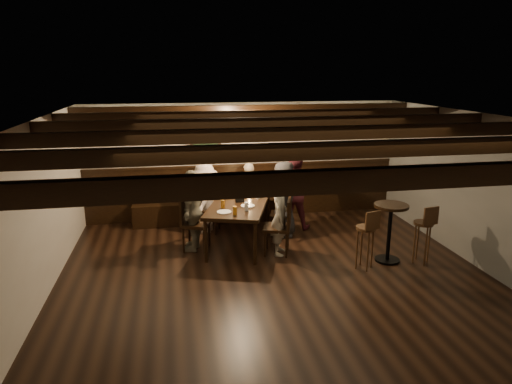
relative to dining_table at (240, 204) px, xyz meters
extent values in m
plane|color=black|center=(0.31, -1.97, -0.71)|extent=(7.00, 7.00, 0.00)
plane|color=black|center=(0.31, -1.97, 1.69)|extent=(7.00, 7.00, 0.00)
plane|color=beige|center=(0.31, 1.53, 0.49)|extent=(6.50, 0.00, 6.50)
plane|color=#575754|center=(3.56, -1.97, 0.49)|extent=(0.00, 7.00, 7.00)
plane|color=beige|center=(-2.94, -1.97, 0.49)|extent=(0.00, 7.00, 7.00)
cube|color=black|center=(0.31, 1.49, -0.16)|extent=(6.50, 0.08, 1.10)
cube|color=black|center=(-0.49, 1.23, -0.49)|extent=(3.00, 0.45, 0.45)
cube|color=black|center=(-0.49, 1.43, 1.04)|extent=(0.62, 0.12, 0.72)
cube|color=black|center=(-0.49, 1.37, 1.04)|extent=(0.50, 0.02, 0.58)
cube|color=black|center=(0.31, -4.87, 1.60)|extent=(6.50, 0.10, 0.16)
cube|color=black|center=(0.31, -3.71, 1.60)|extent=(6.50, 0.10, 0.16)
cube|color=black|center=(0.31, -2.55, 1.60)|extent=(6.50, 0.10, 0.16)
cube|color=black|center=(0.31, -1.39, 1.60)|extent=(6.50, 0.10, 0.16)
cube|color=black|center=(0.31, -0.23, 1.60)|extent=(6.50, 0.10, 0.16)
cube|color=black|center=(0.31, 0.93, 1.60)|extent=(6.50, 0.10, 0.16)
sphere|color=#FFE099|center=(-2.44, 0.91, 1.48)|extent=(0.07, 0.07, 0.07)
sphere|color=#FFE099|center=(-1.06, 0.91, 1.48)|extent=(0.07, 0.07, 0.07)
sphere|color=#FFE099|center=(0.31, 0.91, 1.48)|extent=(0.07, 0.07, 0.07)
sphere|color=#FFE099|center=(1.69, 0.91, 1.48)|extent=(0.07, 0.07, 0.07)
sphere|color=#FFE099|center=(3.06, 0.91, 1.48)|extent=(0.07, 0.07, 0.07)
cube|color=black|center=(0.00, 0.00, 0.03)|extent=(1.52, 2.25, 0.06)
cylinder|color=black|center=(-0.68, -0.80, -0.35)|extent=(0.06, 0.06, 0.71)
cylinder|color=black|center=(-0.08, 1.05, -0.35)|extent=(0.06, 0.06, 0.71)
cylinder|color=black|center=(0.08, -1.05, -0.35)|extent=(0.06, 0.06, 0.71)
cylinder|color=black|center=(0.68, 0.80, -0.35)|extent=(0.06, 0.06, 0.71)
cube|color=black|center=(-0.53, 0.64, -0.27)|extent=(0.54, 0.54, 0.05)
cube|color=black|center=(-0.71, 0.70, -0.01)|extent=(0.17, 0.42, 0.47)
cube|color=black|center=(-0.80, -0.21, -0.25)|extent=(0.56, 0.56, 0.05)
cube|color=black|center=(-1.00, -0.15, 0.02)|extent=(0.18, 0.44, 0.49)
cube|color=black|center=(0.80, 0.21, -0.30)|extent=(0.50, 0.50, 0.05)
cube|color=black|center=(0.97, 0.16, -0.07)|extent=(0.16, 0.39, 0.43)
cube|color=black|center=(0.53, -0.64, -0.25)|extent=(0.56, 0.56, 0.05)
cube|color=black|center=(0.72, -0.71, 0.02)|extent=(0.18, 0.43, 0.49)
imported|color=#262629|center=(-0.58, 1.13, -0.11)|extent=(0.68, 0.55, 1.20)
imported|color=#9F947F|center=(0.32, 1.00, -0.08)|extent=(0.53, 0.43, 1.26)
imported|color=#551D27|center=(1.13, 0.58, 0.00)|extent=(0.83, 0.73, 1.43)
imported|color=#AF9F94|center=(-0.57, 0.66, -0.04)|extent=(0.75, 0.98, 1.35)
imported|color=gray|center=(-0.85, -0.20, 0.00)|extent=(0.59, 0.90, 1.42)
imported|color=#272729|center=(0.85, 0.20, 0.00)|extent=(0.64, 0.80, 1.42)
imported|color=#A8A08E|center=(0.57, -0.66, -0.06)|extent=(0.44, 0.54, 1.29)
cylinder|color=#BF7219|center=(-0.05, 0.75, 0.13)|extent=(0.07, 0.07, 0.14)
cylinder|color=#BF7219|center=(0.44, 0.54, 0.13)|extent=(0.07, 0.07, 0.14)
cylinder|color=#BF7219|center=(-0.25, 0.19, 0.13)|extent=(0.07, 0.07, 0.14)
cylinder|color=silver|center=(0.35, 0.10, 0.13)|extent=(0.07, 0.07, 0.14)
cylinder|color=#BF7219|center=(-0.35, -0.36, 0.13)|extent=(0.07, 0.07, 0.14)
cylinder|color=silver|center=(0.02, -0.58, 0.13)|extent=(0.07, 0.07, 0.14)
cylinder|color=#BF7219|center=(-0.20, -0.78, 0.13)|extent=(0.07, 0.07, 0.14)
cylinder|color=white|center=(-0.36, -0.62, 0.07)|extent=(0.24, 0.24, 0.01)
cylinder|color=white|center=(0.08, -0.34, 0.07)|extent=(0.24, 0.24, 0.01)
cube|color=black|center=(-0.02, -0.05, 0.12)|extent=(0.15, 0.10, 0.12)
cylinder|color=beige|center=(0.21, 0.25, 0.09)|extent=(0.05, 0.05, 0.05)
cylinder|color=black|center=(2.24, -1.29, -0.69)|extent=(0.40, 0.40, 0.04)
cylinder|color=black|center=(2.24, -1.29, -0.24)|extent=(0.06, 0.06, 0.91)
cylinder|color=black|center=(2.24, -1.29, 0.23)|extent=(0.55, 0.55, 0.05)
cylinder|color=#3A2212|center=(1.74, -1.49, -0.04)|extent=(0.31, 0.31, 0.05)
cube|color=#3A2212|center=(1.78, -1.63, 0.12)|extent=(0.27, 0.10, 0.29)
cylinder|color=#3A2212|center=(2.74, -1.44, -0.04)|extent=(0.31, 0.31, 0.05)
cube|color=#3A2212|center=(2.77, -1.58, 0.12)|extent=(0.27, 0.07, 0.29)
camera|label=1|loc=(-1.14, -7.73, 2.33)|focal=32.00mm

